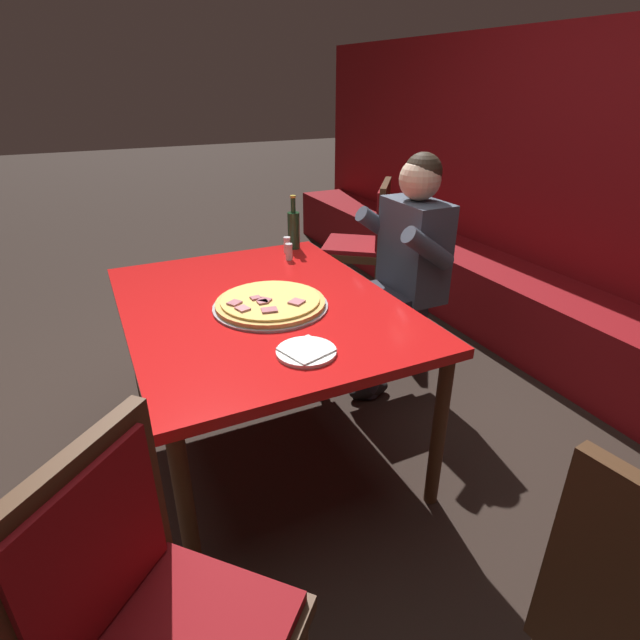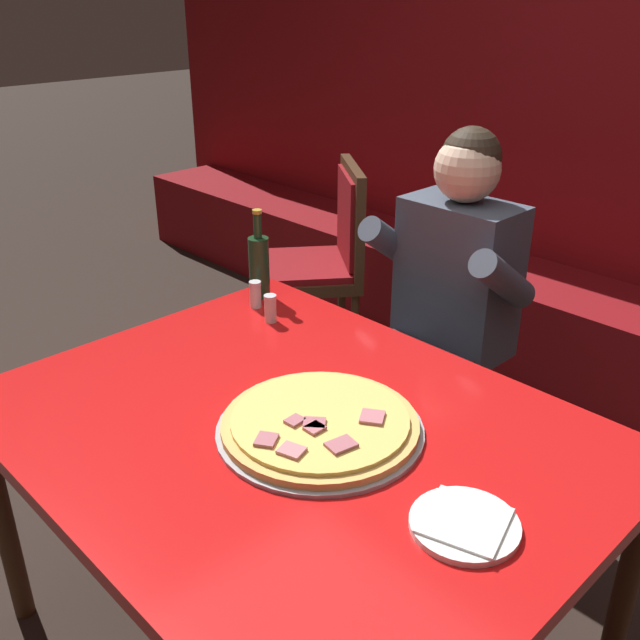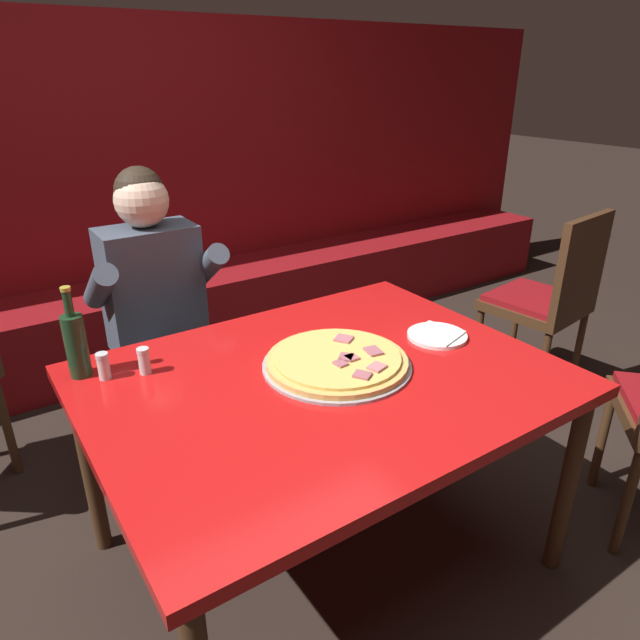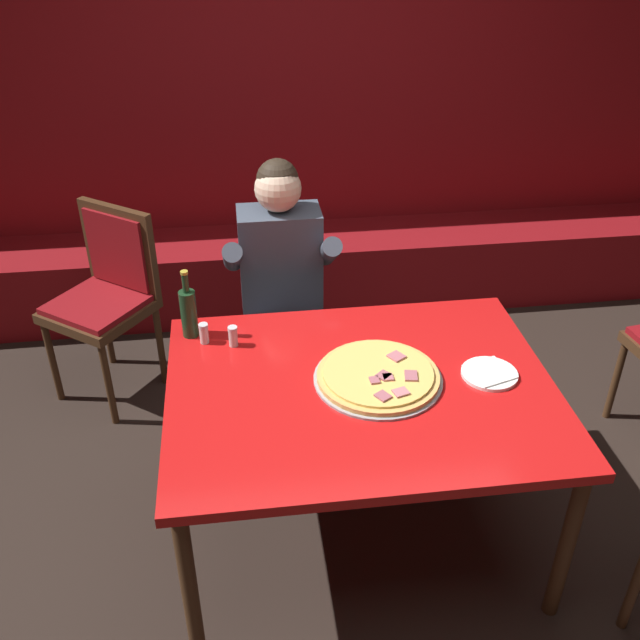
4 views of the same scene
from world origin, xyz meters
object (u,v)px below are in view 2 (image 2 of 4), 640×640
(main_dining_table, at_px, (293,447))
(dining_chair_side_aisle, at_px, (324,255))
(plate_white_paper, at_px, (465,524))
(shaker_oregano, at_px, (270,310))
(beer_bottle, at_px, (259,265))
(shaker_red_pepper_flakes, at_px, (255,295))
(pizza, at_px, (320,425))
(diner_seated_blue_shirt, at_px, (440,305))

(main_dining_table, height_order, dining_chair_side_aisle, dining_chair_side_aisle)
(plate_white_paper, xyz_separation_m, shaker_oregano, (-0.94, 0.32, 0.03))
(shaker_oregano, distance_m, dining_chair_side_aisle, 1.05)
(plate_white_paper, height_order, shaker_oregano, shaker_oregano)
(beer_bottle, distance_m, shaker_red_pepper_flakes, 0.11)
(beer_bottle, xyz_separation_m, dining_chair_side_aisle, (-0.44, 0.72, -0.27))
(pizza, distance_m, shaker_red_pepper_flakes, 0.72)
(shaker_red_pepper_flakes, xyz_separation_m, diner_seated_blue_shirt, (0.35, 0.50, -0.08))
(plate_white_paper, bearing_deg, diner_seated_blue_shirt, 129.39)
(plate_white_paper, distance_m, diner_seated_blue_shirt, 1.11)
(plate_white_paper, relative_size, dining_chair_side_aisle, 0.22)
(main_dining_table, height_order, diner_seated_blue_shirt, diner_seated_blue_shirt)
(shaker_red_pepper_flakes, xyz_separation_m, dining_chair_side_aisle, (-0.50, 0.79, -0.20))
(beer_bottle, height_order, diner_seated_blue_shirt, diner_seated_blue_shirt)
(pizza, relative_size, dining_chair_side_aisle, 0.49)
(main_dining_table, relative_size, beer_bottle, 4.85)
(plate_white_paper, height_order, shaker_red_pepper_flakes, shaker_red_pepper_flakes)
(beer_bottle, bearing_deg, plate_white_paper, -20.84)
(beer_bottle, height_order, shaker_oregano, beer_bottle)
(plate_white_paper, xyz_separation_m, dining_chair_side_aisle, (-1.55, 1.15, -0.17))
(pizza, xyz_separation_m, dining_chair_side_aisle, (-1.13, 1.12, -0.18))
(shaker_oregano, bearing_deg, dining_chair_side_aisle, 126.63)
(plate_white_paper, distance_m, shaker_red_pepper_flakes, 1.11)
(pizza, height_order, shaker_oregano, shaker_oregano)
(pizza, xyz_separation_m, beer_bottle, (-0.69, 0.40, 0.09))
(plate_white_paper, height_order, beer_bottle, beer_bottle)
(plate_white_paper, xyz_separation_m, shaker_red_pepper_flakes, (-1.05, 0.36, 0.03))
(main_dining_table, bearing_deg, shaker_red_pepper_flakes, 147.77)
(shaker_oregano, bearing_deg, main_dining_table, -35.38)
(shaker_oregano, bearing_deg, plate_white_paper, -18.95)
(beer_bottle, relative_size, diner_seated_blue_shirt, 0.23)
(shaker_red_pepper_flakes, bearing_deg, diner_seated_blue_shirt, 54.71)
(main_dining_table, distance_m, plate_white_paper, 0.49)
(pizza, height_order, diner_seated_blue_shirt, diner_seated_blue_shirt)
(main_dining_table, distance_m, diner_seated_blue_shirt, 0.88)
(main_dining_table, relative_size, pizza, 2.97)
(plate_white_paper, relative_size, shaker_red_pepper_flakes, 2.44)
(pizza, relative_size, plate_white_paper, 2.27)
(pizza, height_order, plate_white_paper, pizza)
(shaker_red_pepper_flakes, bearing_deg, main_dining_table, -32.23)
(main_dining_table, distance_m, pizza, 0.11)
(plate_white_paper, distance_m, beer_bottle, 1.19)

